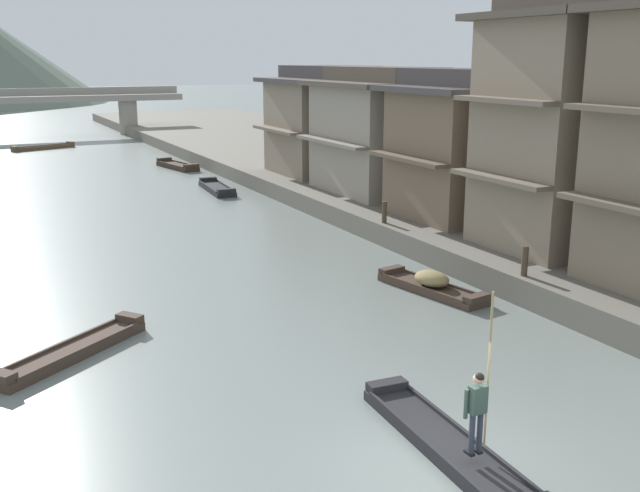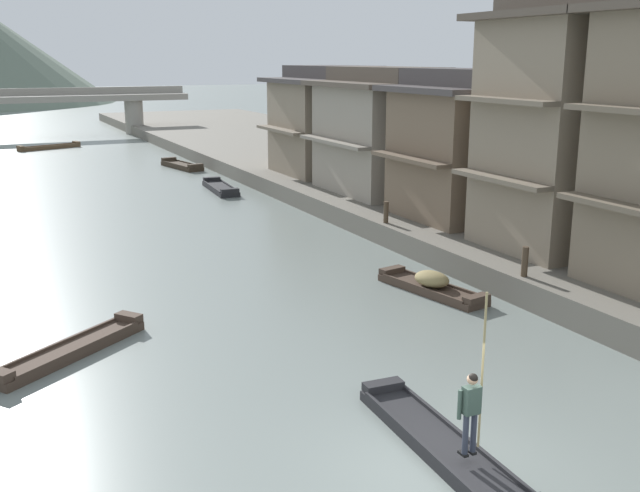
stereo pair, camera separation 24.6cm
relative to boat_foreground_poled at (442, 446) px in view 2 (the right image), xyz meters
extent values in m
plane|color=gray|center=(-0.40, -0.59, -0.13)|extent=(400.00, 400.00, 0.00)
cube|color=#6B665B|center=(16.06, 29.41, 0.31)|extent=(18.00, 110.00, 0.88)
cube|color=#232326|center=(0.00, 0.00, -0.03)|extent=(1.27, 5.39, 0.21)
cube|color=#232326|center=(0.13, 2.52, 0.18)|extent=(0.92, 0.40, 0.19)
cube|color=#232326|center=(-0.46, 0.02, 0.12)|extent=(0.32, 4.84, 0.08)
cube|color=#232326|center=(0.46, -0.02, 0.12)|extent=(0.32, 4.84, 0.08)
cube|color=black|center=(-0.13, -0.84, 0.30)|extent=(0.11, 0.22, 0.05)
cylinder|color=#333847|center=(-0.13, -0.88, 0.71)|extent=(0.11, 0.11, 0.78)
cube|color=black|center=(0.05, -0.83, 0.30)|extent=(0.11, 0.22, 0.05)
cylinder|color=#333847|center=(0.05, -0.87, 0.71)|extent=(0.11, 0.11, 0.78)
cube|color=#384C42|center=(-0.04, -0.87, 1.36)|extent=(0.33, 0.21, 0.52)
cylinder|color=#384C42|center=(-0.26, -0.82, 1.29)|extent=(0.08, 0.08, 0.56)
cylinder|color=#384C42|center=(0.16, -0.81, 1.29)|extent=(0.08, 0.08, 0.56)
sphere|color=tan|center=(-0.04, -0.87, 1.76)|extent=(0.20, 0.20, 0.20)
sphere|color=black|center=(-0.04, -0.88, 1.78)|extent=(0.18, 0.18, 0.18)
cylinder|color=tan|center=(0.25, -0.76, 1.81)|extent=(0.04, 0.04, 3.00)
cube|color=#33281E|center=(5.51, 39.86, 0.01)|extent=(1.97, 4.61, 0.27)
cube|color=#33281E|center=(5.12, 41.91, 0.27)|extent=(1.07, 0.55, 0.25)
cube|color=#33281E|center=(5.91, 37.81, 0.27)|extent=(1.07, 0.55, 0.25)
cube|color=#33281E|center=(4.99, 39.76, 0.18)|extent=(0.83, 3.92, 0.08)
cube|color=#33281E|center=(6.03, 39.96, 0.18)|extent=(0.83, 3.92, 0.08)
cube|color=#423328|center=(5.43, 8.59, -0.02)|extent=(1.80, 4.28, 0.22)
cube|color=#423328|center=(5.07, 10.49, 0.18)|extent=(0.97, 0.53, 0.20)
cube|color=#423328|center=(5.80, 6.70, 0.18)|extent=(0.97, 0.53, 0.20)
cube|color=#423328|center=(4.97, 8.50, 0.13)|extent=(0.78, 3.61, 0.08)
cube|color=#423328|center=(5.90, 8.68, 0.13)|extent=(0.78, 3.61, 0.08)
ellipsoid|color=olive|center=(5.43, 8.59, 0.34)|extent=(1.15, 1.44, 0.51)
cube|color=#423328|center=(-5.89, 8.11, -0.02)|extent=(4.25, 3.51, 0.23)
cube|color=#423328|center=(-4.14, 9.44, 0.21)|extent=(0.74, 0.82, 0.21)
cube|color=#423328|center=(-5.66, 7.81, 0.14)|extent=(3.39, 2.61, 0.08)
cube|color=#423328|center=(-6.12, 8.41, 0.14)|extent=(3.39, 2.61, 0.08)
cube|color=#232326|center=(5.11, 29.91, 0.00)|extent=(1.45, 4.73, 0.25)
cube|color=#232326|center=(5.27, 32.08, 0.24)|extent=(1.03, 0.43, 0.23)
cube|color=#232326|center=(4.96, 27.74, 0.24)|extent=(1.03, 0.43, 0.23)
cube|color=#232326|center=(4.60, 29.95, 0.16)|extent=(0.38, 4.15, 0.08)
cube|color=#232326|center=(5.63, 29.87, 0.16)|extent=(0.38, 4.15, 0.08)
cube|color=brown|center=(-1.64, 55.72, -0.01)|extent=(5.22, 2.69, 0.24)
cube|color=brown|center=(-3.96, 54.83, 0.21)|extent=(0.62, 0.87, 0.21)
cube|color=brown|center=(0.68, 56.60, 0.21)|extent=(0.62, 0.87, 0.21)
cube|color=brown|center=(-1.50, 55.34, 0.15)|extent=(4.47, 1.77, 0.08)
cube|color=brown|center=(-1.78, 56.09, 0.15)|extent=(4.47, 1.77, 0.08)
cube|color=brown|center=(8.27, 3.17, 3.35)|extent=(0.70, 5.48, 0.16)
cube|color=gray|center=(11.37, 9.03, 4.65)|extent=(5.50, 4.50, 7.80)
cube|color=#6E6151|center=(8.27, 9.03, 3.35)|extent=(0.70, 4.50, 0.16)
cube|color=#6E6151|center=(8.27, 9.03, 5.95)|extent=(0.70, 4.50, 0.16)
cube|color=#4C4238|center=(11.37, 9.03, 8.67)|extent=(6.40, 5.40, 0.24)
cube|color=#4C4238|center=(11.37, 9.03, 9.14)|extent=(3.30, 5.40, 0.70)
cube|color=#75604C|center=(10.74, 14.73, 3.35)|extent=(4.24, 5.00, 5.20)
cube|color=brown|center=(8.27, 14.73, 3.35)|extent=(0.70, 5.00, 0.16)
cube|color=#3D3838|center=(10.74, 14.73, 6.07)|extent=(5.14, 5.90, 0.24)
cube|color=#3D3838|center=(10.74, 14.73, 6.54)|extent=(2.54, 5.90, 0.70)
cube|color=gray|center=(11.15, 21.65, 3.35)|extent=(5.05, 6.42, 5.20)
cube|color=gray|center=(8.27, 21.65, 3.35)|extent=(0.70, 6.42, 0.16)
cube|color=#4C4238|center=(11.15, 21.65, 6.07)|extent=(5.95, 7.32, 0.24)
cube|color=#4C4238|center=(11.15, 21.65, 6.54)|extent=(3.03, 7.32, 0.70)
cube|color=gray|center=(11.57, 28.53, 3.35)|extent=(5.89, 5.55, 5.20)
cube|color=#6E6151|center=(8.27, 28.53, 3.35)|extent=(0.70, 5.55, 0.16)
cube|color=#3D3838|center=(11.57, 28.53, 6.07)|extent=(6.79, 6.45, 0.24)
cube|color=#3D3838|center=(11.57, 28.53, 6.54)|extent=(3.53, 6.45, 0.70)
cylinder|color=#473828|center=(7.41, 6.50, 1.22)|extent=(0.20, 0.20, 0.94)
cylinder|color=#473828|center=(7.41, 14.99, 1.19)|extent=(0.20, 0.20, 0.89)
cube|color=gray|center=(-0.40, 65.63, 3.51)|extent=(26.58, 2.40, 0.60)
cylinder|color=gray|center=(7.58, 65.63, 1.54)|extent=(1.80, 1.80, 3.34)
cube|color=gray|center=(-0.40, 66.63, 4.16)|extent=(26.58, 0.30, 0.70)
camera|label=1|loc=(-7.91, -10.64, 7.29)|focal=41.71mm
camera|label=2|loc=(-7.68, -10.75, 7.29)|focal=41.71mm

